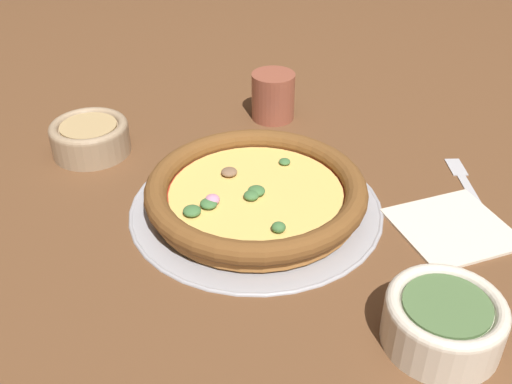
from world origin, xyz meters
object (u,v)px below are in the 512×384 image
object	(u,v)px
pizza_tray	(256,206)
bowl_near	(90,136)
fork	(471,192)
pizza	(256,192)
drinking_cup	(273,96)
bowl_far	(444,319)
napkin	(453,227)

from	to	relation	value
pizza_tray	bowl_near	world-z (taller)	bowl_near
fork	pizza	bearing A→B (deg)	95.12
pizza	bowl_near	size ratio (longest dim) A/B	2.48
pizza_tray	pizza	bearing A→B (deg)	-60.46
pizza_tray	bowl_near	size ratio (longest dim) A/B	2.87
pizza_tray	bowl_near	distance (m)	0.29
pizza	drinking_cup	size ratio (longest dim) A/B	3.72
bowl_near	bowl_far	world-z (taller)	bowl_far
bowl_far	fork	size ratio (longest dim) A/B	0.60
bowl_far	drinking_cup	distance (m)	0.52
bowl_near	bowl_far	size ratio (longest dim) A/B	0.98
bowl_near	bowl_far	xyz separation A→B (m)	(0.40, 0.41, 0.00)
fork	pizza_tray	bearing A→B (deg)	95.10
drinking_cup	napkin	world-z (taller)	drinking_cup
bowl_near	drinking_cup	bearing A→B (deg)	108.53
pizza	bowl_near	bearing A→B (deg)	-124.13
pizza	fork	bearing A→B (deg)	93.24
bowl_near	drinking_cup	world-z (taller)	drinking_cup
pizza	bowl_far	size ratio (longest dim) A/B	2.44
bowl_far	napkin	world-z (taller)	bowl_far
fork	drinking_cup	bearing A→B (deg)	48.19
bowl_near	fork	bearing A→B (deg)	74.83
pizza	drinking_cup	distance (m)	0.26
napkin	fork	distance (m)	0.10
drinking_cup	napkin	size ratio (longest dim) A/B	0.47
bowl_near	drinking_cup	size ratio (longest dim) A/B	1.50
pizza_tray	napkin	xyz separation A→B (m)	(0.06, 0.25, 0.00)
pizza_tray	napkin	bearing A→B (deg)	75.85
napkin	drinking_cup	bearing A→B (deg)	-148.00
napkin	bowl_near	bearing A→B (deg)	-114.81
pizza	fork	distance (m)	0.30
bowl_far	napkin	bearing A→B (deg)	157.25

